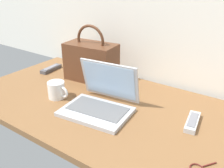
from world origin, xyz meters
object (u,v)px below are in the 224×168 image
object	(u,v)px
remote_control_near	(192,122)
handbag	(91,61)
coffee_mug	(57,90)
laptop	(101,101)
remote_control_far	(51,69)

from	to	relation	value
remote_control_near	handbag	size ratio (longest dim) A/B	0.50
coffee_mug	remote_control_near	world-z (taller)	coffee_mug
laptop	coffee_mug	world-z (taller)	laptop
laptop	handbag	xyz separation A→B (m)	(-0.27, 0.26, 0.07)
laptop	remote_control_near	xyz separation A→B (m)	(0.40, 0.12, -0.03)
remote_control_far	coffee_mug	bearing A→B (deg)	-38.00
remote_control_near	handbag	world-z (taller)	handbag
coffee_mug	remote_control_far	world-z (taller)	coffee_mug
coffee_mug	handbag	world-z (taller)	handbag
coffee_mug	remote_control_near	distance (m)	0.68
coffee_mug	remote_control_far	xyz separation A→B (m)	(-0.32, 0.25, -0.03)
coffee_mug	handbag	xyz separation A→B (m)	(-0.01, 0.29, 0.07)
coffee_mug	handbag	bearing A→B (deg)	91.40
laptop	remote_control_near	distance (m)	0.42
handbag	coffee_mug	bearing A→B (deg)	-88.60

